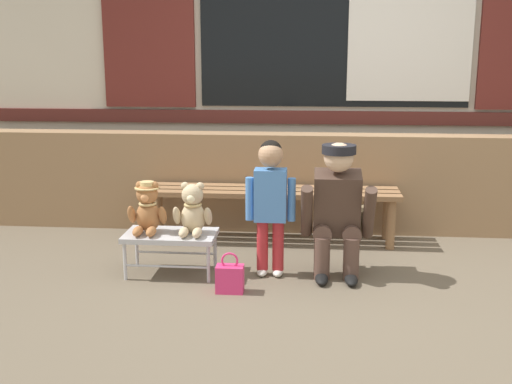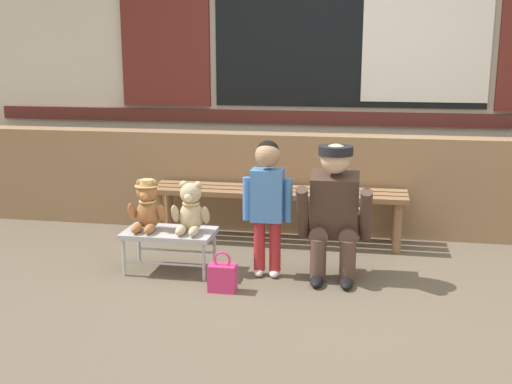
{
  "view_description": "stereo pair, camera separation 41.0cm",
  "coord_description": "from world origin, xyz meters",
  "views": [
    {
      "loc": [
        -0.18,
        -3.97,
        1.55
      ],
      "look_at": [
        -0.58,
        0.46,
        0.55
      ],
      "focal_mm": 44.27,
      "sensor_mm": 36.0,
      "label": 1
    },
    {
      "loc": [
        0.22,
        -3.91,
        1.55
      ],
      "look_at": [
        -0.58,
        0.46,
        0.55
      ],
      "focal_mm": 44.27,
      "sensor_mm": 36.0,
      "label": 2
    }
  ],
  "objects": [
    {
      "name": "wooden_bench_long",
      "position": [
        -0.52,
        1.06,
        0.37
      ],
      "size": [
        2.1,
        0.4,
        0.44
      ],
      "color": "#8E6642",
      "rests_on": "ground"
    },
    {
      "name": "brick_low_wall",
      "position": [
        0.0,
        1.43,
        0.42
      ],
      "size": [
        7.18,
        0.25,
        0.85
      ],
      "primitive_type": "cube",
      "color": "#997551",
      "rests_on": "ground"
    },
    {
      "name": "teddy_bear_with_hat",
      "position": [
        -1.32,
        0.21,
        0.47
      ],
      "size": [
        0.28,
        0.27,
        0.36
      ],
      "color": "#A86B3D",
      "rests_on": "small_display_bench"
    },
    {
      "name": "child_standing",
      "position": [
        -0.46,
        0.24,
        0.59
      ],
      "size": [
        0.35,
        0.18,
        0.96
      ],
      "color": "#B7282D",
      "rests_on": "ground"
    },
    {
      "name": "ground_plane",
      "position": [
        0.0,
        0.0,
        0.0
      ],
      "size": [
        60.0,
        60.0,
        0.0
      ],
      "primitive_type": "plane",
      "color": "brown"
    },
    {
      "name": "small_display_bench",
      "position": [
        -1.16,
        0.21,
        0.27
      ],
      "size": [
        0.64,
        0.36,
        0.3
      ],
      "color": "#BCBCC1",
      "rests_on": "ground"
    },
    {
      "name": "teddy_bear_plain",
      "position": [
        -1.0,
        0.21,
        0.46
      ],
      "size": [
        0.28,
        0.26,
        0.36
      ],
      "color": "#CCB289",
      "rests_on": "small_display_bench"
    },
    {
      "name": "adult_crouching",
      "position": [
        0.01,
        0.28,
        0.48
      ],
      "size": [
        0.5,
        0.49,
        0.95
      ],
      "color": "brown",
      "rests_on": "ground"
    },
    {
      "name": "shop_facade",
      "position": [
        0.0,
        1.94,
        1.81
      ],
      "size": [
        7.32,
        0.26,
        3.61
      ],
      "color": "beige",
      "rests_on": "ground"
    },
    {
      "name": "handbag_on_ground",
      "position": [
        -0.7,
        -0.1,
        0.1
      ],
      "size": [
        0.18,
        0.11,
        0.27
      ],
      "color": "#E53370",
      "rests_on": "ground"
    }
  ]
}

